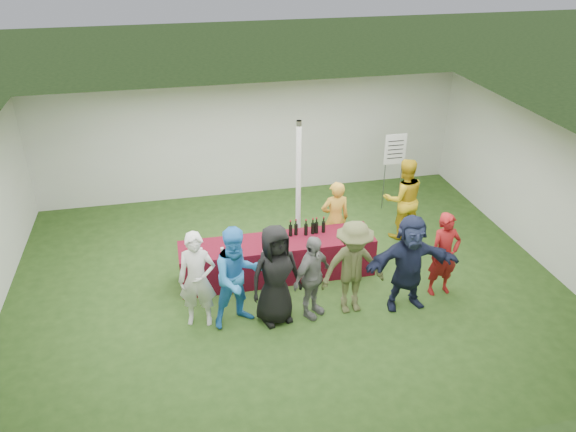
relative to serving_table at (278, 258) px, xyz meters
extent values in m
plane|color=#284719|center=(0.11, -0.25, -0.38)|extent=(60.00, 60.00, 0.00)
plane|color=white|center=(0.11, 3.75, 0.97)|extent=(10.00, 0.00, 10.00)
plane|color=white|center=(0.11, -4.25, 0.97)|extent=(10.00, 0.00, 10.00)
plane|color=white|center=(5.11, -0.25, 0.97)|extent=(0.00, 8.00, 8.00)
plane|color=white|center=(0.11, -0.25, 2.33)|extent=(10.00, 10.00, 0.00)
cylinder|color=silver|center=(0.61, 0.95, 0.98)|extent=(0.10, 0.10, 2.70)
cube|color=maroon|center=(0.00, 0.00, 0.00)|extent=(3.60, 0.80, 0.75)
cylinder|color=black|center=(0.28, 0.15, 0.48)|extent=(0.07, 0.07, 0.22)
cylinder|color=black|center=(0.28, 0.15, 0.64)|extent=(0.03, 0.03, 0.08)
cylinder|color=maroon|center=(0.28, 0.15, 0.69)|extent=(0.03, 0.03, 0.02)
cylinder|color=black|center=(0.39, 0.16, 0.48)|extent=(0.07, 0.07, 0.22)
cylinder|color=black|center=(0.39, 0.16, 0.64)|extent=(0.03, 0.03, 0.08)
cylinder|color=maroon|center=(0.39, 0.16, 0.69)|extent=(0.03, 0.03, 0.02)
cylinder|color=black|center=(0.57, 0.12, 0.48)|extent=(0.07, 0.07, 0.22)
cylinder|color=black|center=(0.57, 0.12, 0.64)|extent=(0.03, 0.03, 0.08)
cylinder|color=maroon|center=(0.57, 0.12, 0.69)|extent=(0.03, 0.03, 0.02)
cylinder|color=black|center=(0.71, 0.14, 0.48)|extent=(0.07, 0.07, 0.22)
cylinder|color=black|center=(0.71, 0.14, 0.64)|extent=(0.03, 0.03, 0.08)
cylinder|color=maroon|center=(0.71, 0.14, 0.69)|extent=(0.03, 0.03, 0.02)
cylinder|color=black|center=(0.78, 0.15, 0.48)|extent=(0.07, 0.07, 0.22)
cylinder|color=black|center=(0.78, 0.15, 0.64)|extent=(0.03, 0.03, 0.08)
cylinder|color=maroon|center=(0.78, 0.15, 0.69)|extent=(0.03, 0.03, 0.02)
cylinder|color=black|center=(0.92, 0.15, 0.48)|extent=(0.07, 0.07, 0.22)
cylinder|color=black|center=(0.92, 0.15, 0.64)|extent=(0.03, 0.03, 0.08)
cylinder|color=maroon|center=(0.92, 0.15, 0.69)|extent=(0.03, 0.03, 0.02)
cylinder|color=silver|center=(-1.40, -0.22, 0.38)|extent=(0.06, 0.06, 0.00)
cylinder|color=silver|center=(-1.40, -0.22, 0.42)|extent=(0.01, 0.01, 0.07)
cylinder|color=silver|center=(-1.40, -0.22, 0.50)|extent=(0.06, 0.06, 0.08)
cylinder|color=silver|center=(-1.04, -0.29, 0.38)|extent=(0.06, 0.06, 0.00)
cylinder|color=silver|center=(-1.04, -0.29, 0.42)|extent=(0.01, 0.01, 0.07)
cylinder|color=silver|center=(-1.04, -0.29, 0.50)|extent=(0.06, 0.06, 0.08)
cylinder|color=#4E0818|center=(-1.04, -0.29, 0.47)|extent=(0.05, 0.05, 0.02)
cylinder|color=silver|center=(-0.85, -0.25, 0.38)|extent=(0.06, 0.06, 0.00)
cylinder|color=silver|center=(-0.85, -0.25, 0.42)|extent=(0.01, 0.01, 0.07)
cylinder|color=silver|center=(-0.85, -0.25, 0.50)|extent=(0.06, 0.06, 0.08)
cylinder|color=silver|center=(-0.30, -0.29, 0.38)|extent=(0.06, 0.06, 0.00)
cylinder|color=silver|center=(-0.30, -0.29, 0.42)|extent=(0.01, 0.01, 0.07)
cylinder|color=silver|center=(-0.30, -0.29, 0.50)|extent=(0.06, 0.06, 0.08)
cylinder|color=#4E0818|center=(-0.30, -0.29, 0.47)|extent=(0.05, 0.05, 0.02)
cylinder|color=silver|center=(-0.01, 0.08, 0.47)|extent=(0.07, 0.07, 0.20)
cylinder|color=silver|center=(-0.01, 0.08, 0.59)|extent=(0.03, 0.03, 0.03)
cube|color=white|center=(1.53, 0.05, 0.39)|extent=(0.25, 0.18, 0.03)
cylinder|color=slate|center=(1.55, -0.22, 0.46)|extent=(0.23, 0.23, 0.18)
cylinder|color=slate|center=(2.92, 2.21, 0.18)|extent=(0.02, 0.02, 1.10)
cylinder|color=slate|center=(3.32, 2.21, 0.18)|extent=(0.02, 0.02, 1.10)
cube|color=white|center=(3.12, 2.21, 1.07)|extent=(0.50, 0.02, 0.70)
cube|color=black|center=(3.12, 2.19, 1.27)|extent=(0.36, 0.01, 0.02)
cube|color=black|center=(3.12, 2.19, 1.17)|extent=(0.36, 0.01, 0.02)
cube|color=black|center=(3.12, 2.19, 1.07)|extent=(0.36, 0.01, 0.02)
cube|color=black|center=(3.12, 2.19, 0.97)|extent=(0.36, 0.01, 0.02)
cube|color=black|center=(3.12, 2.19, 0.88)|extent=(0.36, 0.01, 0.02)
imported|color=gold|center=(1.26, 0.53, 0.42)|extent=(0.58, 0.39, 1.58)
imported|color=gold|center=(2.83, 0.92, 0.50)|extent=(0.88, 0.70, 1.75)
imported|color=silver|center=(-1.53, -1.08, 0.47)|extent=(0.68, 0.52, 1.69)
imported|color=#2B81D4|center=(-0.89, -1.21, 0.51)|extent=(1.01, 0.88, 1.78)
imported|color=black|center=(-0.29, -1.27, 0.51)|extent=(0.97, 0.75, 1.77)
imported|color=slate|center=(0.33, -1.28, 0.38)|extent=(0.93, 0.83, 1.51)
imported|color=#4D512C|center=(1.02, -1.30, 0.48)|extent=(1.13, 0.67, 1.71)
imported|color=#191F39|center=(1.98, -1.38, 0.50)|extent=(1.63, 0.53, 1.75)
imported|color=maroon|center=(2.75, -1.14, 0.41)|extent=(0.60, 0.42, 1.58)
camera|label=1|loc=(-1.70, -8.70, 5.61)|focal=35.00mm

